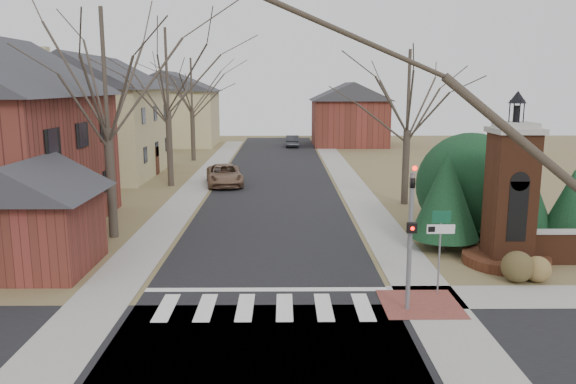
{
  "coord_description": "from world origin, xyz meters",
  "views": [
    {
      "loc": [
        0.56,
        -15.33,
        6.67
      ],
      "look_at": [
        0.75,
        6.0,
        2.6
      ],
      "focal_mm": 35.0,
      "sensor_mm": 36.0,
      "label": 1
    }
  ],
  "objects_px": {
    "sign_post": "(440,235)",
    "brick_gate_monument": "(509,208)",
    "pickup_truck": "(224,175)",
    "distant_car": "(292,141)",
    "traffic_signal_pole": "(411,227)"
  },
  "relations": [
    {
      "from": "traffic_signal_pole",
      "to": "brick_gate_monument",
      "type": "bearing_deg",
      "value": 43.24
    },
    {
      "from": "traffic_signal_pole",
      "to": "brick_gate_monument",
      "type": "xyz_separation_m",
      "value": [
        4.7,
        4.42,
        -0.42
      ]
    },
    {
      "from": "sign_post",
      "to": "brick_gate_monument",
      "type": "height_order",
      "value": "brick_gate_monument"
    },
    {
      "from": "pickup_truck",
      "to": "distant_car",
      "type": "bearing_deg",
      "value": 69.29
    },
    {
      "from": "pickup_truck",
      "to": "brick_gate_monument",
      "type": "bearing_deg",
      "value": -63.1
    },
    {
      "from": "sign_post",
      "to": "brick_gate_monument",
      "type": "distance_m",
      "value": 4.55
    },
    {
      "from": "sign_post",
      "to": "pickup_truck",
      "type": "distance_m",
      "value": 22.12
    },
    {
      "from": "pickup_truck",
      "to": "distant_car",
      "type": "distance_m",
      "value": 24.53
    },
    {
      "from": "traffic_signal_pole",
      "to": "sign_post",
      "type": "relative_size",
      "value": 1.64
    },
    {
      "from": "traffic_signal_pole",
      "to": "distant_car",
      "type": "xyz_separation_m",
      "value": [
        -2.7,
        45.6,
        -1.95
      ]
    },
    {
      "from": "traffic_signal_pole",
      "to": "pickup_truck",
      "type": "xyz_separation_m",
      "value": [
        -7.7,
        21.58,
        -1.89
      ]
    },
    {
      "from": "traffic_signal_pole",
      "to": "pickup_truck",
      "type": "height_order",
      "value": "traffic_signal_pole"
    },
    {
      "from": "distant_car",
      "to": "sign_post",
      "type": "bearing_deg",
      "value": 95.82
    },
    {
      "from": "traffic_signal_pole",
      "to": "distant_car",
      "type": "relative_size",
      "value": 1.16
    },
    {
      "from": "traffic_signal_pole",
      "to": "brick_gate_monument",
      "type": "distance_m",
      "value": 6.47
    }
  ]
}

